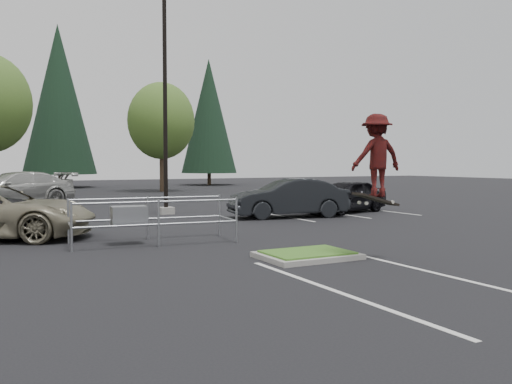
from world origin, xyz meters
name	(u,v)px	position (x,y,z in m)	size (l,w,h in m)	color
ground	(307,258)	(0.00, 0.00, 0.00)	(120.00, 120.00, 0.00)	black
grass_median	(307,255)	(0.00, 0.00, 0.08)	(2.20, 1.60, 0.16)	gray
stall_lines	(169,232)	(-1.35, 6.02, 0.00)	(22.62, 17.60, 0.01)	silver
light_pole	(165,109)	(0.50, 12.00, 4.56)	(0.70, 0.60, 10.12)	gray
decid_c	(161,123)	(5.99, 29.83, 5.25)	(5.12, 5.12, 8.38)	#38281C
conif_b	(59,99)	(0.00, 40.50, 7.85)	(6.38, 6.38, 14.50)	#38281C
conif_c	(209,116)	(14.00, 39.50, 6.85)	(5.50, 5.50, 12.50)	#38281C
cart_corral	(135,215)	(-3.00, 4.05, 0.79)	(4.57, 2.02, 1.26)	gray
skateboarder	(377,156)	(1.20, -1.00, 2.38)	(1.29, 0.84, 2.10)	black
car_r_charc	(288,198)	(4.50, 8.35, 0.79)	(1.68, 4.81, 1.58)	black
car_r_black	(347,196)	(8.00, 9.04, 0.74)	(1.75, 4.35, 1.48)	black
car_far_silver	(15,189)	(-5.00, 19.71, 0.88)	(2.48, 6.10, 1.77)	#A7A8A2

